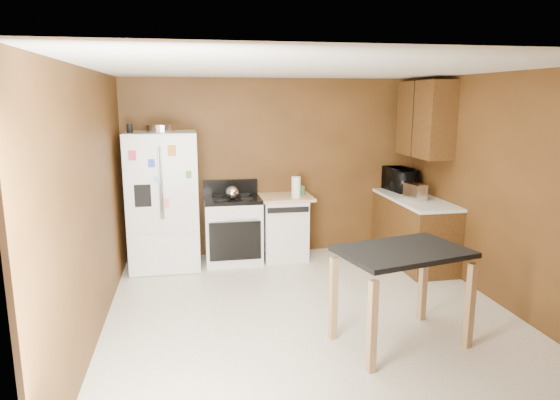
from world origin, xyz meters
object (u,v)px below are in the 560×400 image
object	(u,v)px
island	(402,265)
paper_towel	(296,187)
toaster	(415,192)
dishwasher	(284,226)
refrigerator	(163,201)
green_canister	(301,190)
gas_range	(233,229)
kettle	(232,193)
pen_cup	(130,128)
roasting_pan	(161,128)
microwave	(400,180)

from	to	relation	value
island	paper_towel	bearing A→B (deg)	99.65
toaster	dishwasher	size ratio (longest dim) A/B	0.33
refrigerator	green_canister	bearing A→B (deg)	4.07
gas_range	kettle	bearing A→B (deg)	-94.51
pen_cup	green_canister	world-z (taller)	pen_cup
refrigerator	gas_range	world-z (taller)	refrigerator
green_canister	gas_range	xyz separation A→B (m)	(-0.97, -0.07, -0.49)
kettle	dishwasher	size ratio (longest dim) A/B	0.20
roasting_pan	island	world-z (taller)	roasting_pan
microwave	dishwasher	size ratio (longest dim) A/B	0.62
kettle	paper_towel	size ratio (longest dim) A/B	0.62
paper_towel	dishwasher	world-z (taller)	paper_towel
roasting_pan	gas_range	xyz separation A→B (m)	(0.90, 0.09, -1.39)
pen_cup	paper_towel	world-z (taller)	pen_cup
paper_towel	microwave	size ratio (longest dim) A/B	0.52
toaster	dishwasher	world-z (taller)	toaster
pen_cup	microwave	xyz separation A→B (m)	(3.72, 0.22, -0.80)
gas_range	dishwasher	bearing A→B (deg)	1.94
green_canister	microwave	distance (m)	1.48
pen_cup	microwave	world-z (taller)	pen_cup
microwave	gas_range	xyz separation A→B (m)	(-2.45, -0.08, -0.59)
pen_cup	dishwasher	distance (m)	2.44
roasting_pan	toaster	distance (m)	3.42
pen_cup	paper_towel	bearing A→B (deg)	0.73
refrigerator	dishwasher	xyz separation A→B (m)	(1.63, 0.09, -0.45)
microwave	toaster	bearing A→B (deg)	165.94
gas_range	dishwasher	size ratio (longest dim) A/B	1.24
green_canister	dishwasher	distance (m)	0.56
pen_cup	refrigerator	size ratio (longest dim) A/B	0.06
toaster	roasting_pan	bearing A→B (deg)	157.40
kettle	island	size ratio (longest dim) A/B	0.14
paper_towel	refrigerator	xyz separation A→B (m)	(-1.77, 0.06, -0.13)
paper_towel	toaster	size ratio (longest dim) A/B	0.99
pen_cup	toaster	distance (m)	3.78
green_canister	refrigerator	distance (m)	1.89
paper_towel	island	xyz separation A→B (m)	(0.43, -2.53, -0.28)
dishwasher	gas_range	bearing A→B (deg)	-178.06
kettle	green_canister	distance (m)	1.00
paper_towel	gas_range	distance (m)	1.04
refrigerator	gas_range	size ratio (longest dim) A/B	1.64
roasting_pan	pen_cup	bearing A→B (deg)	-171.19
green_canister	toaster	size ratio (longest dim) A/B	0.42
roasting_pan	paper_towel	xyz separation A→B (m)	(1.76, -0.03, -0.81)
paper_towel	refrigerator	bearing A→B (deg)	178.19
refrigerator	gas_range	distance (m)	1.01
toaster	dishwasher	bearing A→B (deg)	145.99
pen_cup	kettle	xyz separation A→B (m)	(1.26, 0.02, -0.87)
roasting_pan	gas_range	world-z (taller)	roasting_pan
green_canister	toaster	world-z (taller)	toaster
roasting_pan	island	bearing A→B (deg)	-49.52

